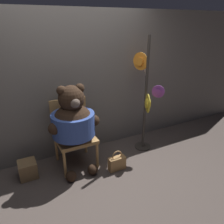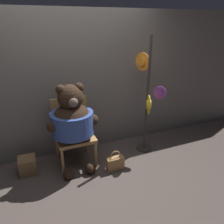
# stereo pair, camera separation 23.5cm
# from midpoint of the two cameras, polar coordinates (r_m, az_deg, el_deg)

# --- Properties ---
(ground_plane) EXTENTS (14.00, 14.00, 0.00)m
(ground_plane) POSITION_cam_midpoint_polar(r_m,az_deg,el_deg) (3.41, -3.72, -14.55)
(ground_plane) COLOR #4C423D
(wall_back) EXTENTS (8.00, 0.10, 2.25)m
(wall_back) POSITION_cam_midpoint_polar(r_m,az_deg,el_deg) (3.49, -7.79, 6.84)
(wall_back) COLOR #66605B
(wall_back) RESTS_ON ground_plane
(chair) EXTENTS (0.55, 0.54, 1.00)m
(chair) POSITION_cam_midpoint_polar(r_m,az_deg,el_deg) (3.37, -8.21, -4.54)
(chair) COLOR #B2844C
(chair) RESTS_ON ground_plane
(teddy_bear) EXTENTS (0.73, 0.64, 1.30)m
(teddy_bear) POSITION_cam_midpoint_polar(r_m,az_deg,el_deg) (3.11, -8.21, -2.26)
(teddy_bear) COLOR black
(teddy_bear) RESTS_ON ground_plane
(hat_display_rack) EXTENTS (0.35, 0.56, 1.89)m
(hat_display_rack) POSITION_cam_midpoint_polar(r_m,az_deg,el_deg) (3.52, 11.14, 4.26)
(hat_display_rack) COLOR #332D28
(hat_display_rack) RESTS_ON ground_plane
(handbag_on_ground) EXTENTS (0.26, 0.11, 0.32)m
(handbag_on_ground) POSITION_cam_midpoint_polar(r_m,az_deg,el_deg) (3.33, 2.91, -13.21)
(handbag_on_ground) COLOR #A87A47
(handbag_on_ground) RESTS_ON ground_plane
(wooden_crate) EXTENTS (0.24, 0.24, 0.24)m
(wooden_crate) POSITION_cam_midpoint_polar(r_m,az_deg,el_deg) (3.45, -19.32, -13.03)
(wooden_crate) COLOR brown
(wooden_crate) RESTS_ON ground_plane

